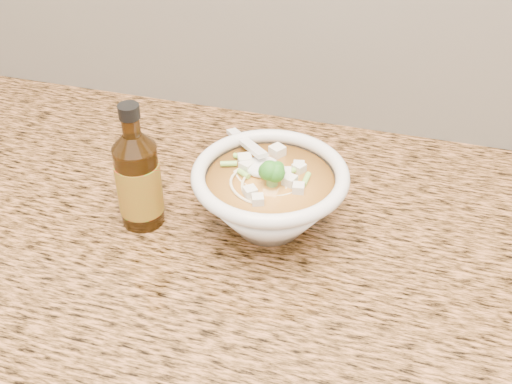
# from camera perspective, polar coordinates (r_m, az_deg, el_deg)

# --- Properties ---
(counter_slab) EXTENTS (4.00, 0.68, 0.04)m
(counter_slab) POSITION_cam_1_polar(r_m,az_deg,el_deg) (0.92, 6.11, -5.12)
(counter_slab) COLOR #A8693D
(counter_slab) RESTS_ON cabinet
(soup_bowl) EXTENTS (0.22, 0.22, 0.12)m
(soup_bowl) POSITION_cam_1_polar(r_m,az_deg,el_deg) (0.89, 1.22, -0.46)
(soup_bowl) COLOR silver
(soup_bowl) RESTS_ON counter_slab
(hot_sauce_bottle) EXTENTS (0.07, 0.07, 0.19)m
(hot_sauce_bottle) POSITION_cam_1_polar(r_m,az_deg,el_deg) (0.90, -10.41, 1.04)
(hot_sauce_bottle) COLOR #3B2108
(hot_sauce_bottle) RESTS_ON counter_slab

